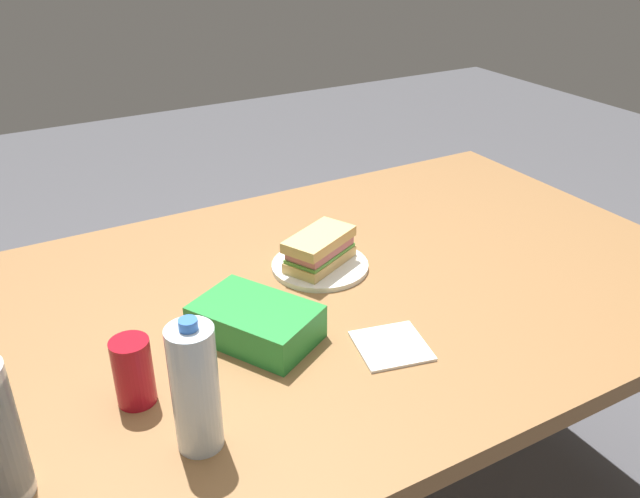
{
  "coord_description": "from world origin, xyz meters",
  "views": [
    {
      "loc": [
        0.67,
        1.08,
        1.48
      ],
      "look_at": [
        0.01,
        -0.09,
        0.78
      ],
      "focal_mm": 37.27,
      "sensor_mm": 36.0,
      "label": 1
    }
  ],
  "objects_px": {
    "dining_table": "(342,313)",
    "sandwich": "(320,249)",
    "water_bottle_tall": "(195,388)",
    "soda_can_red": "(133,372)",
    "chip_bag": "(256,322)",
    "paper_plate": "(320,266)"
  },
  "relations": [
    {
      "from": "dining_table",
      "to": "sandwich",
      "type": "relative_size",
      "value": 8.31
    },
    {
      "from": "sandwich",
      "to": "water_bottle_tall",
      "type": "distance_m",
      "value": 0.59
    },
    {
      "from": "soda_can_red",
      "to": "chip_bag",
      "type": "height_order",
      "value": "soda_can_red"
    },
    {
      "from": "sandwich",
      "to": "chip_bag",
      "type": "xyz_separation_m",
      "value": [
        0.24,
        0.17,
        -0.02
      ]
    },
    {
      "from": "water_bottle_tall",
      "to": "paper_plate",
      "type": "bearing_deg",
      "value": -137.98
    },
    {
      "from": "dining_table",
      "to": "water_bottle_tall",
      "type": "xyz_separation_m",
      "value": [
        0.45,
        0.31,
        0.19
      ]
    },
    {
      "from": "water_bottle_tall",
      "to": "chip_bag",
      "type": "bearing_deg",
      "value": -131.97
    },
    {
      "from": "dining_table",
      "to": "soda_can_red",
      "type": "distance_m",
      "value": 0.55
    },
    {
      "from": "sandwich",
      "to": "soda_can_red",
      "type": "bearing_deg",
      "value": 26.18
    },
    {
      "from": "dining_table",
      "to": "soda_can_red",
      "type": "bearing_deg",
      "value": 17.51
    },
    {
      "from": "soda_can_red",
      "to": "chip_bag",
      "type": "xyz_separation_m",
      "value": [
        -0.25,
        -0.07,
        -0.03
      ]
    },
    {
      "from": "sandwich",
      "to": "chip_bag",
      "type": "height_order",
      "value": "sandwich"
    },
    {
      "from": "chip_bag",
      "to": "water_bottle_tall",
      "type": "xyz_separation_m",
      "value": [
        0.19,
        0.22,
        0.07
      ]
    },
    {
      "from": "dining_table",
      "to": "water_bottle_tall",
      "type": "relative_size",
      "value": 7.2
    },
    {
      "from": "sandwich",
      "to": "paper_plate",
      "type": "bearing_deg",
      "value": -127.85
    },
    {
      "from": "soda_can_red",
      "to": "water_bottle_tall",
      "type": "height_order",
      "value": "water_bottle_tall"
    },
    {
      "from": "dining_table",
      "to": "chip_bag",
      "type": "height_order",
      "value": "chip_bag"
    },
    {
      "from": "dining_table",
      "to": "chip_bag",
      "type": "relative_size",
      "value": 7.25
    },
    {
      "from": "sandwich",
      "to": "chip_bag",
      "type": "bearing_deg",
      "value": 35.96
    },
    {
      "from": "sandwich",
      "to": "chip_bag",
      "type": "relative_size",
      "value": 0.87
    },
    {
      "from": "dining_table",
      "to": "chip_bag",
      "type": "distance_m",
      "value": 0.29
    },
    {
      "from": "chip_bag",
      "to": "paper_plate",
      "type": "bearing_deg",
      "value": 97.19
    }
  ]
}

